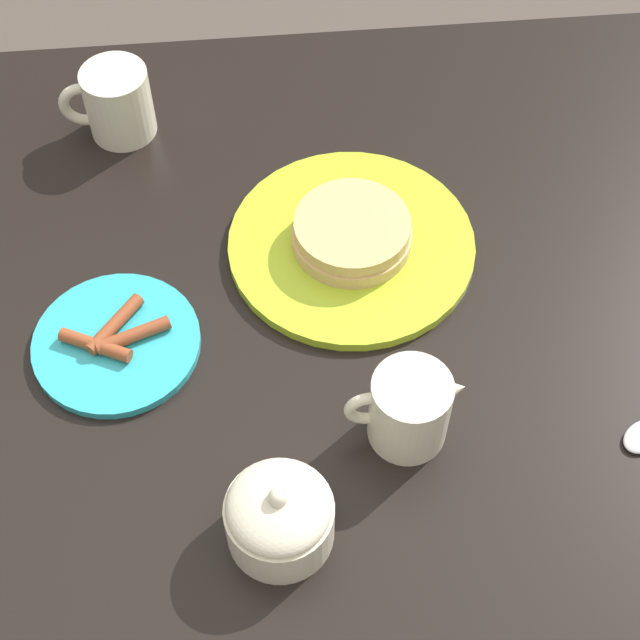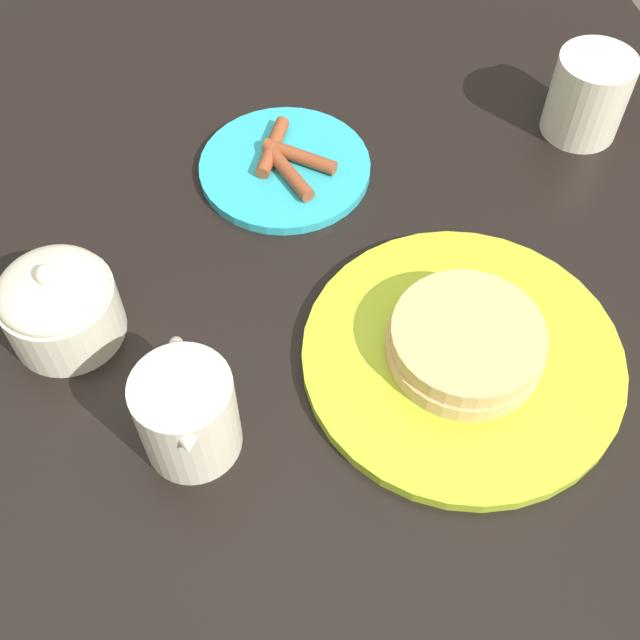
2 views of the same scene
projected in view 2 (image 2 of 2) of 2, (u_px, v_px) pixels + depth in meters
The scene contains 7 objects.
ground_plane at pixel (359, 596), 1.32m from camera, with size 8.00×8.00×0.00m, color #51473F.
dining_table at pixel (384, 407), 0.80m from camera, with size 1.33×0.81×0.77m.
pancake_plate at pixel (464, 351), 0.66m from camera, with size 0.27×0.27×0.04m.
side_plate_bacon at pixel (285, 166), 0.79m from camera, with size 0.17×0.17×0.02m.
coffee_mug at pixel (587, 93), 0.80m from camera, with size 0.11×0.08×0.09m.
creamer_pitcher at pixel (187, 414), 0.59m from camera, with size 0.11×0.07×0.09m.
sugar_bowl at pixel (59, 304), 0.66m from camera, with size 0.10×0.10×0.08m.
Camera 2 is at (-0.37, 0.14, 1.34)m, focal length 45.00 mm.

